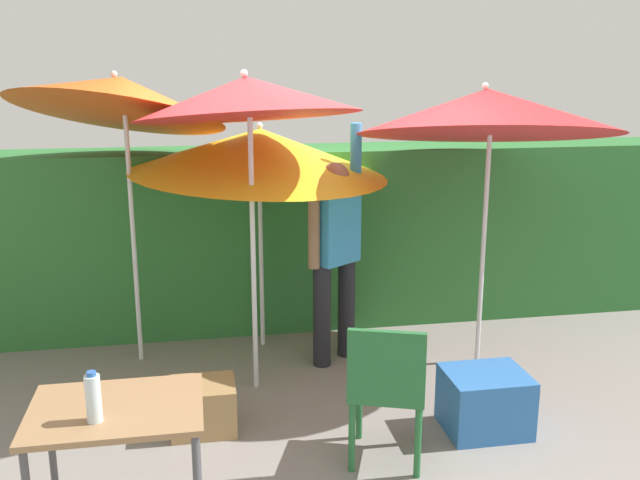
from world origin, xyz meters
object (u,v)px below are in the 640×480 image
(umbrella_orange, at_px, (487,112))
(cooler_box, at_px, (485,401))
(person_vendor, at_px, (335,248))
(crate_cardboard, at_px, (203,407))
(umbrella_rainbow, at_px, (260,151))
(chair_plastic, at_px, (387,384))
(umbrella_yellow, at_px, (120,96))
(bottle_water, at_px, (93,398))
(umbrella_navy, at_px, (247,97))
(folding_table, at_px, (117,425))

(umbrella_orange, height_order, cooler_box, umbrella_orange)
(person_vendor, distance_m, crate_cardboard, 1.61)
(umbrella_rainbow, relative_size, umbrella_orange, 0.90)
(chair_plastic, bearing_deg, umbrella_yellow, 130.29)
(umbrella_orange, relative_size, person_vendor, 1.24)
(person_vendor, relative_size, cooler_box, 3.61)
(cooler_box, distance_m, bottle_water, 2.55)
(umbrella_yellow, distance_m, chair_plastic, 2.90)
(cooler_box, height_order, crate_cardboard, cooler_box)
(umbrella_navy, xyz_separation_m, chair_plastic, (0.68, -1.16, -1.59))
(umbrella_orange, distance_m, umbrella_navy, 1.79)
(umbrella_navy, height_order, cooler_box, umbrella_navy)
(umbrella_rainbow, bearing_deg, umbrella_navy, -100.60)
(umbrella_orange, height_order, bottle_water, umbrella_orange)
(umbrella_rainbow, xyz_separation_m, folding_table, (-0.93, -2.50, -0.97))
(chair_plastic, relative_size, cooler_box, 1.71)
(umbrella_orange, relative_size, bottle_water, 9.72)
(umbrella_yellow, height_order, crate_cardboard, umbrella_yellow)
(cooler_box, height_order, folding_table, folding_table)
(umbrella_orange, distance_m, chair_plastic, 2.25)
(person_vendor, xyz_separation_m, chair_plastic, (0.00, -1.54, -0.42))
(umbrella_orange, height_order, crate_cardboard, umbrella_orange)
(umbrella_navy, distance_m, crate_cardboard, 2.06)
(crate_cardboard, distance_m, bottle_water, 1.52)
(crate_cardboard, height_order, folding_table, folding_table)
(umbrella_navy, xyz_separation_m, folding_table, (-0.78, -1.69, -1.43))
(umbrella_orange, relative_size, umbrella_yellow, 0.92)
(chair_plastic, bearing_deg, umbrella_navy, 120.42)
(umbrella_orange, bearing_deg, cooler_box, -108.91)
(person_vendor, xyz_separation_m, bottle_water, (-1.53, -2.19, -0.05))
(umbrella_orange, bearing_deg, crate_cardboard, -161.63)
(umbrella_orange, bearing_deg, bottle_water, -143.24)
(umbrella_yellow, distance_m, cooler_box, 3.38)
(bottle_water, bearing_deg, crate_cardboard, 69.13)
(umbrella_yellow, xyz_separation_m, chair_plastic, (1.57, -1.85, -1.58))
(umbrella_orange, relative_size, cooler_box, 4.47)
(umbrella_navy, bearing_deg, chair_plastic, -59.58)
(chair_plastic, height_order, cooler_box, chair_plastic)
(umbrella_orange, bearing_deg, person_vendor, 168.39)
(umbrella_navy, bearing_deg, crate_cardboard, -123.78)
(umbrella_yellow, xyz_separation_m, cooler_box, (2.31, -1.58, -1.89))
(umbrella_rainbow, height_order, cooler_box, umbrella_rainbow)
(crate_cardboard, relative_size, folding_table, 0.52)
(umbrella_navy, xyz_separation_m, cooler_box, (1.42, -0.89, -1.90))
(umbrella_orange, relative_size, crate_cardboard, 5.60)
(umbrella_orange, bearing_deg, umbrella_navy, -175.12)
(person_vendor, height_order, folding_table, person_vendor)
(umbrella_rainbow, bearing_deg, bottle_water, -110.97)
(person_vendor, distance_m, folding_table, 2.54)
(umbrella_rainbow, height_order, bottle_water, umbrella_rainbow)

